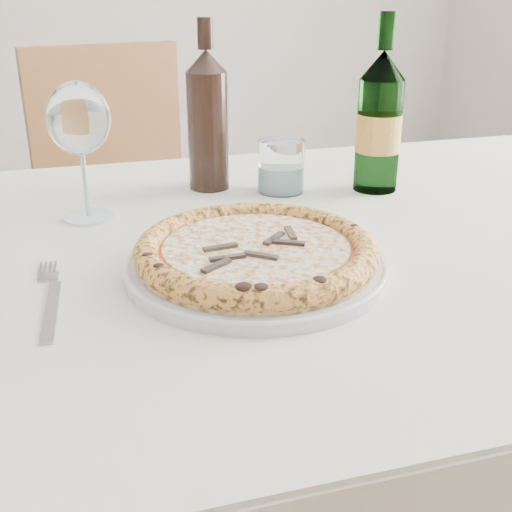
{
  "coord_description": "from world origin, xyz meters",
  "views": [
    {
      "loc": [
        -0.18,
        -0.93,
        1.06
      ],
      "look_at": [
        0.03,
        -0.29,
        0.78
      ],
      "focal_mm": 45.0,
      "sensor_mm": 36.0,
      "label": 1
    }
  ],
  "objects_px": {
    "plate": "(256,265)",
    "tumbler": "(281,169)",
    "chair_far": "(124,213)",
    "beer_bottle": "(379,122)",
    "wine_bottle": "(208,119)",
    "wine_glass": "(79,122)",
    "dining_table": "(232,300)",
    "pizza": "(256,251)"
  },
  "relations": [
    {
      "from": "plate",
      "to": "tumbler",
      "type": "distance_m",
      "value": 0.32
    },
    {
      "from": "plate",
      "to": "chair_far",
      "type": "bearing_deg",
      "value": 92.77
    },
    {
      "from": "chair_far",
      "to": "plate",
      "type": "height_order",
      "value": "chair_far"
    },
    {
      "from": "beer_bottle",
      "to": "wine_bottle",
      "type": "distance_m",
      "value": 0.27
    },
    {
      "from": "wine_glass",
      "to": "wine_bottle",
      "type": "height_order",
      "value": "wine_bottle"
    },
    {
      "from": "chair_far",
      "to": "dining_table",
      "type": "bearing_deg",
      "value": -86.89
    },
    {
      "from": "wine_glass",
      "to": "wine_bottle",
      "type": "bearing_deg",
      "value": 23.85
    },
    {
      "from": "plate",
      "to": "wine_bottle",
      "type": "xyz_separation_m",
      "value": [
        0.03,
        0.34,
        0.1
      ]
    },
    {
      "from": "chair_far",
      "to": "tumbler",
      "type": "distance_m",
      "value": 0.7
    },
    {
      "from": "beer_bottle",
      "to": "wine_bottle",
      "type": "height_order",
      "value": "beer_bottle"
    },
    {
      "from": "wine_glass",
      "to": "beer_bottle",
      "type": "distance_m",
      "value": 0.45
    },
    {
      "from": "chair_far",
      "to": "plate",
      "type": "bearing_deg",
      "value": -87.23
    },
    {
      "from": "dining_table",
      "to": "plate",
      "type": "height_order",
      "value": "plate"
    },
    {
      "from": "tumbler",
      "to": "chair_far",
      "type": "bearing_deg",
      "value": 106.26
    },
    {
      "from": "dining_table",
      "to": "beer_bottle",
      "type": "xyz_separation_m",
      "value": [
        0.29,
        0.15,
        0.19
      ]
    },
    {
      "from": "dining_table",
      "to": "pizza",
      "type": "height_order",
      "value": "pizza"
    },
    {
      "from": "plate",
      "to": "wine_glass",
      "type": "bearing_deg",
      "value": 123.48
    },
    {
      "from": "dining_table",
      "to": "pizza",
      "type": "distance_m",
      "value": 0.15
    },
    {
      "from": "chair_far",
      "to": "pizza",
      "type": "relative_size",
      "value": 3.33
    },
    {
      "from": "wine_bottle",
      "to": "tumbler",
      "type": "bearing_deg",
      "value": -27.81
    },
    {
      "from": "chair_far",
      "to": "wine_bottle",
      "type": "distance_m",
      "value": 0.67
    },
    {
      "from": "tumbler",
      "to": "wine_bottle",
      "type": "distance_m",
      "value": 0.14
    },
    {
      "from": "pizza",
      "to": "wine_bottle",
      "type": "xyz_separation_m",
      "value": [
        0.03,
        0.34,
        0.09
      ]
    },
    {
      "from": "pizza",
      "to": "wine_bottle",
      "type": "distance_m",
      "value": 0.35
    },
    {
      "from": "wine_bottle",
      "to": "beer_bottle",
      "type": "bearing_deg",
      "value": -20.41
    },
    {
      "from": "wine_glass",
      "to": "beer_bottle",
      "type": "relative_size",
      "value": 0.71
    },
    {
      "from": "dining_table",
      "to": "chair_far",
      "type": "height_order",
      "value": "chair_far"
    },
    {
      "from": "beer_bottle",
      "to": "pizza",
      "type": "bearing_deg",
      "value": -139.23
    },
    {
      "from": "pizza",
      "to": "wine_bottle",
      "type": "relative_size",
      "value": 1.06
    },
    {
      "from": "plate",
      "to": "wine_glass",
      "type": "distance_m",
      "value": 0.33
    },
    {
      "from": "pizza",
      "to": "tumbler",
      "type": "relative_size",
      "value": 3.38
    },
    {
      "from": "chair_far",
      "to": "beer_bottle",
      "type": "bearing_deg",
      "value": -63.58
    },
    {
      "from": "plate",
      "to": "wine_bottle",
      "type": "relative_size",
      "value": 1.15
    },
    {
      "from": "pizza",
      "to": "tumbler",
      "type": "xyz_separation_m",
      "value": [
        0.14,
        0.29,
        0.01
      ]
    },
    {
      "from": "pizza",
      "to": "dining_table",
      "type": "bearing_deg",
      "value": 90.0
    },
    {
      "from": "pizza",
      "to": "wine_bottle",
      "type": "bearing_deg",
      "value": 84.2
    },
    {
      "from": "plate",
      "to": "pizza",
      "type": "relative_size",
      "value": 1.09
    },
    {
      "from": "tumbler",
      "to": "wine_bottle",
      "type": "xyz_separation_m",
      "value": [
        -0.1,
        0.05,
        0.08
      ]
    },
    {
      "from": "chair_far",
      "to": "tumbler",
      "type": "xyz_separation_m",
      "value": [
        0.18,
        -0.63,
        0.26
      ]
    },
    {
      "from": "dining_table",
      "to": "wine_glass",
      "type": "height_order",
      "value": "wine_glass"
    },
    {
      "from": "chair_far",
      "to": "beer_bottle",
      "type": "relative_size",
      "value": 3.43
    },
    {
      "from": "wine_glass",
      "to": "dining_table",
      "type": "bearing_deg",
      "value": -42.33
    }
  ]
}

